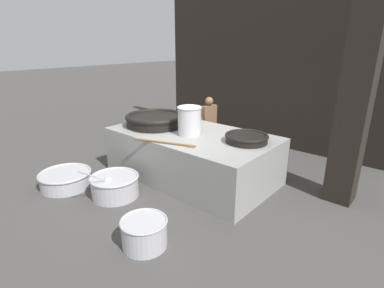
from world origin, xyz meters
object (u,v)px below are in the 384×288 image
object	(u,v)px
prep_bowl_vegetables	(115,185)
cook	(209,123)
stock_pot	(189,120)
prep_bowl_meat	(144,232)
prep_bowl_extra	(66,179)
giant_wok_near	(155,119)
giant_wok_far	(247,138)

from	to	relation	value
prep_bowl_vegetables	cook	bearing A→B (deg)	92.15
stock_pot	cook	size ratio (longest dim) A/B	0.39
prep_bowl_meat	prep_bowl_extra	bearing A→B (deg)	175.94
cook	prep_bowl_meat	size ratio (longest dim) A/B	2.18
prep_bowl_extra	prep_bowl_vegetables	bearing A→B (deg)	21.24
giant_wok_near	giant_wok_far	xyz separation A→B (m)	(2.16, 0.31, -0.06)
giant_wok_near	cook	size ratio (longest dim) A/B	0.90
prep_bowl_extra	stock_pot	bearing A→B (deg)	49.59
prep_bowl_vegetables	prep_bowl_extra	xyz separation A→B (m)	(-1.06, -0.41, -0.05)
giant_wok_near	giant_wok_far	world-z (taller)	giant_wok_near
stock_pot	prep_bowl_extra	world-z (taller)	stock_pot
giant_wok_far	prep_bowl_extra	xyz separation A→B (m)	(-2.74, -2.23, -0.88)
giant_wok_far	prep_bowl_vegetables	distance (m)	2.60
prep_bowl_meat	cook	bearing A→B (deg)	114.62
giant_wok_far	prep_bowl_vegetables	bearing A→B (deg)	-132.64
giant_wok_near	giant_wok_far	size ratio (longest dim) A/B	1.62
giant_wok_near	giant_wok_far	bearing A→B (deg)	8.13
cook	prep_bowl_meat	distance (m)	3.97
giant_wok_near	prep_bowl_extra	bearing A→B (deg)	-106.78
giant_wok_far	prep_bowl_extra	size ratio (longest dim) A/B	0.80
stock_pot	cook	world-z (taller)	stock_pot
giant_wok_far	cook	bearing A→B (deg)	146.93
prep_bowl_vegetables	prep_bowl_meat	xyz separation A→B (m)	(1.53, -0.60, 0.00)
prep_bowl_meat	giant_wok_far	bearing A→B (deg)	86.52
stock_pot	giant_wok_near	bearing A→B (deg)	178.62
giant_wok_near	giant_wok_far	distance (m)	2.18
prep_bowl_meat	giant_wok_near	bearing A→B (deg)	133.66
giant_wok_near	cook	bearing A→B (deg)	75.84
giant_wok_near	stock_pot	xyz separation A→B (m)	(1.04, -0.02, 0.16)
giant_wok_near	stock_pot	bearing A→B (deg)	-1.38
cook	prep_bowl_meat	world-z (taller)	cook
cook	prep_bowl_vegetables	distance (m)	3.03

